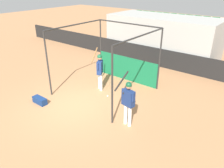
{
  "coord_description": "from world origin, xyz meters",
  "views": [
    {
      "loc": [
        6.23,
        -5.37,
        4.85
      ],
      "look_at": [
        1.24,
        1.01,
        0.98
      ],
      "focal_mm": 35.0,
      "sensor_mm": 36.0,
      "label": 1
    }
  ],
  "objects": [
    {
      "name": "baseball",
      "position": [
        0.66,
        1.43,
        0.04
      ],
      "size": [
        0.07,
        0.07,
        0.07
      ],
      "color": "white",
      "rests_on": "ground"
    },
    {
      "name": "bleacher_section",
      "position": [
        0.0,
        8.1,
        1.39
      ],
      "size": [
        7.05,
        3.2,
        2.79
      ],
      "color": "#9E9E99",
      "rests_on": "ground"
    },
    {
      "name": "player_batter",
      "position": [
        -0.1,
        1.79,
        1.09
      ],
      "size": [
        0.76,
        0.74,
        1.93
      ],
      "rotation": [
        0.0,
        0.0,
        2.08
      ],
      "color": "white",
      "rests_on": "ground"
    },
    {
      "name": "batting_cage",
      "position": [
        0.26,
        2.88,
        1.26
      ],
      "size": [
        3.66,
        3.64,
        2.99
      ],
      "color": "#282828",
      "rests_on": "ground"
    },
    {
      "name": "outfield_wall",
      "position": [
        0.0,
        6.44,
        0.56
      ],
      "size": [
        24.0,
        0.12,
        1.11
      ],
      "color": "black",
      "rests_on": "ground"
    },
    {
      "name": "equipment_bag",
      "position": [
        -1.28,
        -0.84,
        0.14
      ],
      "size": [
        0.7,
        0.28,
        0.28
      ],
      "color": "navy",
      "rests_on": "ground"
    },
    {
      "name": "ground_plane",
      "position": [
        0.0,
        0.0,
        0.0
      ],
      "size": [
        60.0,
        60.0,
        0.0
      ],
      "primitive_type": "plane",
      "color": "#A8754C"
    },
    {
      "name": "player_waiting",
      "position": [
        2.57,
        0.23,
        1.05
      ],
      "size": [
        0.8,
        0.48,
        2.01
      ],
      "rotation": [
        0.0,
        0.0,
        2.98
      ],
      "color": "white",
      "rests_on": "ground"
    }
  ]
}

